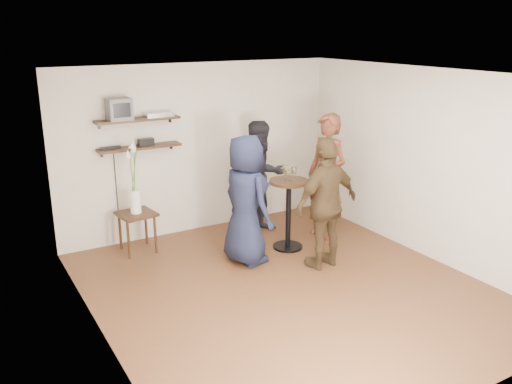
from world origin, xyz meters
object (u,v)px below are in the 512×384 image
Objects in this scene: dvd_deck at (158,114)px; person_dark at (261,178)px; person_plaid at (327,176)px; drinks_table at (289,205)px; person_brown at (326,204)px; crt_monitor at (119,109)px; side_table at (137,219)px; person_navy at (246,200)px; radio at (146,142)px.

dvd_deck is 0.23× the size of person_dark.
person_plaid is at bearing -40.49° from person_dark.
person_brown reaches higher than drinks_table.
person_dark is (1.42, -0.51, -1.02)m from dvd_deck.
crt_monitor is 0.55× the size of side_table.
person_brown is at bearing -86.63° from person_dark.
drinks_table is 0.54× the size of person_plaid.
crt_monitor is 0.31× the size of drinks_table.
crt_monitor is 0.18× the size of person_navy.
person_navy is (-0.76, -0.11, 0.22)m from drinks_table.
person_navy is (1.22, -1.39, -1.13)m from crt_monitor.
side_table is at bearing 173.87° from person_dark.
dvd_deck is 0.69× the size of side_table.
crt_monitor is 2.17m from person_navy.
person_dark is 1.00× the size of person_navy.
crt_monitor reaches higher than person_navy.
drinks_table is at bearing -90.00° from person_navy.
dvd_deck is 0.21× the size of person_plaid.
dvd_deck reaches higher than person_navy.
person_navy reaches higher than side_table.
person_dark is at bearing -14.51° from crt_monitor.
side_table is (-0.51, -0.29, -1.41)m from dvd_deck.
radio is 1.75m from person_navy.
person_plaid is 1.00m from person_dark.
dvd_deck reaches higher than drinks_table.
dvd_deck is at bearing -60.00° from person_brown.
person_plaid is 1.07× the size of person_navy.
person_dark is at bearing 89.59° from drinks_table.
person_brown is (0.08, -1.53, -0.00)m from person_dark.
crt_monitor is at bearing 165.90° from person_dark.
crt_monitor is at bearing -50.97° from person_brown.
person_navy is at bearing -171.90° from drinks_table.
person_plaid is (2.68, -0.87, 0.46)m from side_table.
person_plaid reaches higher than person_brown.
drinks_table is (1.62, -1.28, -0.86)m from radio.
crt_monitor is 1.45× the size of radio.
drinks_table is (1.98, -1.28, -1.36)m from crt_monitor.
side_table is 2.86m from person_plaid.
crt_monitor reaches higher than person_dark.
dvd_deck is 0.23× the size of person_brown.
person_brown is (-0.67, -0.88, -0.07)m from person_plaid.
person_brown is (0.84, -0.65, -0.01)m from person_navy.
person_plaid is 1.08× the size of person_dark.
person_brown is at bearing -40.97° from side_table.
dvd_deck is at bearing -126.81° from person_plaid.
person_dark is at bearing -17.53° from radio.
radio is at bearing -56.41° from person_brown.
person_dark reaches higher than side_table.
dvd_deck is 0.23× the size of person_navy.
person_plaid reaches higher than person_dark.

